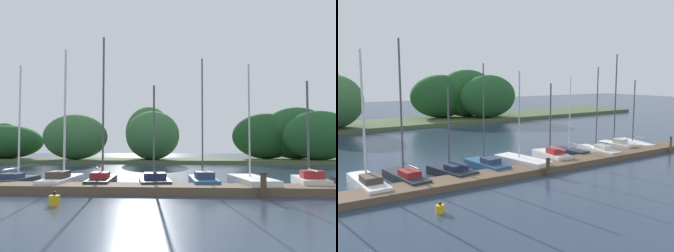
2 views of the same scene
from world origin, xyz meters
TOP-DOWN VIEW (x-y plane):
  - dock_pier at (0.00, 13.70)m, footprint 27.33×1.80m
  - far_shore at (-4.41, 38.67)m, footprint 69.93×8.88m
  - sailboat_0 at (-11.81, 16.13)m, footprint 1.25×3.58m
  - sailboat_1 at (-9.15, 15.51)m, footprint 1.27×4.44m
  - sailboat_2 at (-7.20, 15.62)m, footprint 1.47×4.22m
  - sailboat_3 at (-4.60, 15.45)m, footprint 1.91×3.60m
  - sailboat_4 at (-2.23, 15.63)m, footprint 1.46×3.69m
  - sailboat_5 at (-0.05, 15.10)m, footprint 1.95×4.23m
  - sailboat_6 at (2.74, 15.44)m, footprint 1.50×3.45m
  - mooring_piling_1 at (0.03, 12.51)m, footprint 0.27×0.27m
  - channel_buoy_0 at (-7.49, 10.38)m, footprint 0.37×0.37m

SIDE VIEW (x-z plane):
  - dock_pier at x=0.00m, z-range 0.00..0.35m
  - channel_buoy_0 at x=-7.49m, z-range -0.05..0.42m
  - sailboat_3 at x=-4.60m, z-range -2.19..2.82m
  - sailboat_0 at x=-11.81m, z-range -2.82..3.46m
  - sailboat_5 at x=-0.05m, z-range -2.63..3.27m
  - sailboat_4 at x=-2.23m, z-range -2.85..3.51m
  - sailboat_6 at x=2.74m, z-range -2.20..2.94m
  - sailboat_2 at x=-7.20m, z-range -3.38..4.16m
  - sailboat_1 at x=-9.15m, z-range -3.07..3.85m
  - mooring_piling_1 at x=0.03m, z-range 0.01..1.01m
  - far_shore at x=-4.41m, z-range -0.60..5.85m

